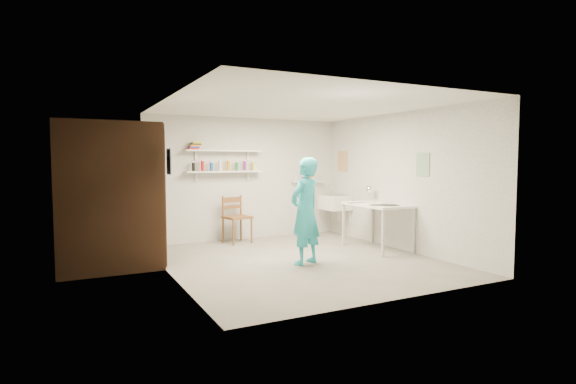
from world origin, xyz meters
name	(u,v)px	position (x,y,z in m)	size (l,w,h in m)	color
floor	(300,261)	(0.00, 0.00, -0.01)	(4.00, 4.50, 0.02)	slate
ceiling	(300,105)	(0.00, 0.00, 2.41)	(4.00, 4.50, 0.02)	silver
wall_back	(246,179)	(0.00, 2.26, 1.20)	(4.00, 0.02, 2.40)	silver
wall_front	(397,193)	(0.00, -2.26, 1.20)	(4.00, 0.02, 2.40)	silver
wall_left	(168,187)	(-2.01, 0.00, 1.20)	(0.02, 4.50, 2.40)	silver
wall_right	(401,181)	(2.01, 0.00, 1.20)	(0.02, 4.50, 2.40)	silver
doorway_recess	(155,197)	(-1.99, 1.05, 1.00)	(0.02, 0.90, 2.00)	black
corridor_box	(107,195)	(-2.70, 1.05, 1.05)	(1.40, 1.50, 2.10)	brown
door_lintel	(155,129)	(-1.97, 1.05, 2.05)	(0.06, 1.05, 0.10)	brown
door_jamb_near	(163,199)	(-1.97, 0.55, 1.00)	(0.06, 0.10, 2.00)	brown
door_jamb_far	(151,194)	(-1.97, 1.55, 1.00)	(0.06, 0.10, 2.00)	brown
shelf_lower	(224,172)	(-0.50, 2.13, 1.35)	(1.50, 0.22, 0.03)	white
shelf_upper	(224,151)	(-0.50, 2.13, 1.75)	(1.50, 0.22, 0.03)	white
ledge_shelf	(307,181)	(1.35, 2.17, 1.12)	(0.70, 0.14, 0.03)	white
poster_left	(169,161)	(-1.99, 0.05, 1.55)	(0.01, 0.28, 0.36)	#334C7F
poster_right_a	(342,161)	(1.99, 1.80, 1.55)	(0.01, 0.34, 0.42)	#995933
poster_right_b	(423,164)	(1.99, -0.55, 1.50)	(0.01, 0.30, 0.38)	#3F724C
belfast_sink	(335,202)	(1.75, 1.70, 0.70)	(0.48, 0.60, 0.30)	white
man	(305,211)	(-0.03, -0.25, 0.80)	(0.59, 0.39, 1.61)	#27B6C3
wall_clock	(304,192)	(0.05, -0.05, 1.07)	(0.29, 0.29, 0.04)	#F0F0A4
wooden_chair	(237,217)	(-0.34, 1.86, 0.49)	(0.46, 0.44, 0.98)	brown
work_table	(377,226)	(1.64, 0.17, 0.40)	(0.73, 1.21, 0.81)	white
desk_lamp	(370,189)	(1.84, 0.65, 1.03)	(0.15, 0.15, 0.15)	white
spray_cans	(224,166)	(-0.50, 2.13, 1.45)	(1.29, 0.06, 0.17)	black
book_stack	(195,146)	(-1.06, 2.13, 1.83)	(0.26, 0.14, 0.14)	red
ledge_pots	(307,179)	(1.35, 2.17, 1.18)	(0.48, 0.07, 0.09)	silver
papers	(377,203)	(1.64, 0.17, 0.82)	(0.30, 0.22, 0.02)	silver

